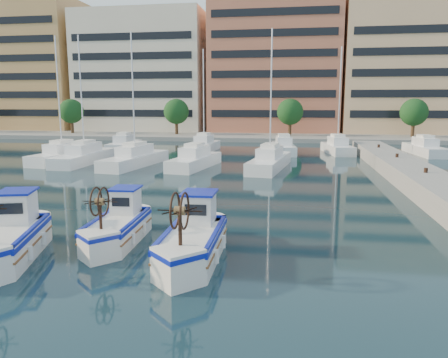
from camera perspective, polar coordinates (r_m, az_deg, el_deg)
ground at (r=16.54m, az=-8.21°, el=-9.72°), size 300.00×300.00×0.00m
waterfront at (r=80.21m, az=12.71°, el=13.64°), size 180.00×40.00×25.60m
yacht_marina at (r=43.80m, az=-1.28°, el=3.34°), size 38.45×22.49×11.50m
fishing_boat_a at (r=17.58m, az=-26.23°, el=-6.76°), size 3.04×4.75×2.88m
fishing_boat_b at (r=18.11m, az=-13.61°, el=-5.79°), size 1.90×4.21×2.60m
fishing_boat_c at (r=15.73m, az=-4.00°, el=-7.66°), size 1.95×4.59×2.85m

